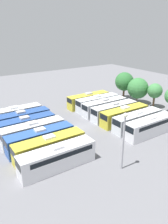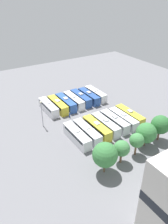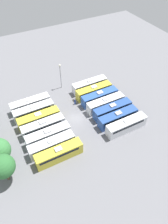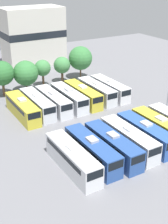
{
  "view_description": "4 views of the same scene",
  "coord_description": "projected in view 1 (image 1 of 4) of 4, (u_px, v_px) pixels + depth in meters",
  "views": [
    {
      "loc": [
        32.29,
        -20.32,
        17.93
      ],
      "look_at": [
        0.16,
        1.27,
        3.1
      ],
      "focal_mm": 35.0,
      "sensor_mm": 36.0,
      "label": 1
    },
    {
      "loc": [
        32.51,
        49.66,
        35.29
      ],
      "look_at": [
        1.79,
        0.57,
        2.24
      ],
      "focal_mm": 35.0,
      "sensor_mm": 36.0,
      "label": 2
    },
    {
      "loc": [
        -36.53,
        17.21,
        41.71
      ],
      "look_at": [
        -1.75,
        -1.35,
        3.34
      ],
      "focal_mm": 35.0,
      "sensor_mm": 36.0,
      "label": 3
    },
    {
      "loc": [
        -25.22,
        -38.93,
        23.74
      ],
      "look_at": [
        -1.17,
        1.56,
        1.96
      ],
      "focal_mm": 50.0,
      "sensor_mm": 36.0,
      "label": 4
    }
  ],
  "objects": [
    {
      "name": "bus_11",
      "position": [
        125.0,
        115.0,
        43.85
      ],
      "size": [
        2.55,
        10.8,
        3.45
      ],
      "color": "gold",
      "rests_on": "ground_plane"
    },
    {
      "name": "tree_1",
      "position": [
        138.0,
        88.0,
        54.3
      ],
      "size": [
        5.2,
        5.2,
        6.63
      ],
      "color": "brown",
      "rests_on": "ground_plane"
    },
    {
      "name": "bus_5",
      "position": [
        50.0,
        146.0,
        32.1
      ],
      "size": [
        2.55,
        10.8,
        3.45
      ],
      "color": "gold",
      "rests_on": "ground_plane"
    },
    {
      "name": "ground_plane",
      "position": [
        78.0,
        128.0,
        42.03
      ],
      "size": [
        117.23,
        117.23,
        0.0
      ],
      "primitive_type": "plane",
      "color": "slate"
    },
    {
      "name": "worker_person",
      "position": [
        84.0,
        138.0,
        36.41
      ],
      "size": [
        0.36,
        0.36,
        1.82
      ],
      "color": "navy",
      "rests_on": "ground_plane"
    },
    {
      "name": "bus_8",
      "position": [
        98.0,
        103.0,
        51.18
      ],
      "size": [
        2.55,
        10.8,
        3.45
      ],
      "color": "silver",
      "rests_on": "ground_plane"
    },
    {
      "name": "tree_2",
      "position": [
        155.0,
        91.0,
        51.51
      ],
      "size": [
        3.51,
        3.51,
        5.95
      ],
      "color": "brown",
      "rests_on": "ground_plane"
    },
    {
      "name": "bus_4",
      "position": [
        41.0,
        139.0,
        34.39
      ],
      "size": [
        2.55,
        10.8,
        3.45
      ],
      "color": "#2D56A8",
      "rests_on": "ground_plane"
    },
    {
      "name": "bus_12",
      "position": [
        138.0,
        120.0,
        41.39
      ],
      "size": [
        2.55,
        10.8,
        3.45
      ],
      "color": "silver",
      "rests_on": "ground_plane"
    },
    {
      "name": "light_pole",
      "position": [
        124.0,
        132.0,
        27.94
      ],
      "size": [
        0.6,
        0.6,
        8.18
      ],
      "color": "gray",
      "rests_on": "ground_plane"
    },
    {
      "name": "bus_6",
      "position": [
        58.0,
        157.0,
        29.46
      ],
      "size": [
        2.55,
        10.8,
        3.45
      ],
      "color": "silver",
      "rests_on": "ground_plane"
    },
    {
      "name": "tree_0",
      "position": [
        124.0,
        82.0,
        57.86
      ],
      "size": [
        4.91,
        4.91,
        7.26
      ],
      "color": "brown",
      "rests_on": "ground_plane"
    },
    {
      "name": "bus_7",
      "position": [
        89.0,
        100.0,
        53.2
      ],
      "size": [
        2.55,
        10.8,
        3.45
      ],
      "color": "gold",
      "rests_on": "ground_plane"
    },
    {
      "name": "bus_9",
      "position": [
        105.0,
        106.0,
        48.69
      ],
      "size": [
        2.55,
        10.8,
        3.45
      ],
      "color": "silver",
      "rests_on": "ground_plane"
    },
    {
      "name": "bus_1",
      "position": [
        22.0,
        120.0,
        41.57
      ],
      "size": [
        2.55,
        10.8,
        3.45
      ],
      "color": "#284C93",
      "rests_on": "ground_plane"
    },
    {
      "name": "bus_2",
      "position": [
        25.0,
        126.0,
        38.97
      ],
      "size": [
        2.55,
        10.8,
        3.45
      ],
      "color": "#284C93",
      "rests_on": "ground_plane"
    },
    {
      "name": "bus_10",
      "position": [
        114.0,
        111.0,
        46.19
      ],
      "size": [
        2.55,
        10.8,
        3.45
      ],
      "color": "silver",
      "rests_on": "ground_plane"
    },
    {
      "name": "bus_3",
      "position": [
        33.0,
        131.0,
        36.79
      ],
      "size": [
        2.55,
        10.8,
        3.45
      ],
      "color": "silver",
      "rests_on": "ground_plane"
    },
    {
      "name": "bus_0",
      "position": [
        15.0,
        115.0,
        43.84
      ],
      "size": [
        2.55,
        10.8,
        3.45
      ],
      "color": "silver",
      "rests_on": "ground_plane"
    },
    {
      "name": "bus_13",
      "position": [
        150.0,
        126.0,
        38.94
      ],
      "size": [
        2.55,
        10.8,
        3.45
      ],
      "color": "silver",
      "rests_on": "ground_plane"
    }
  ]
}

